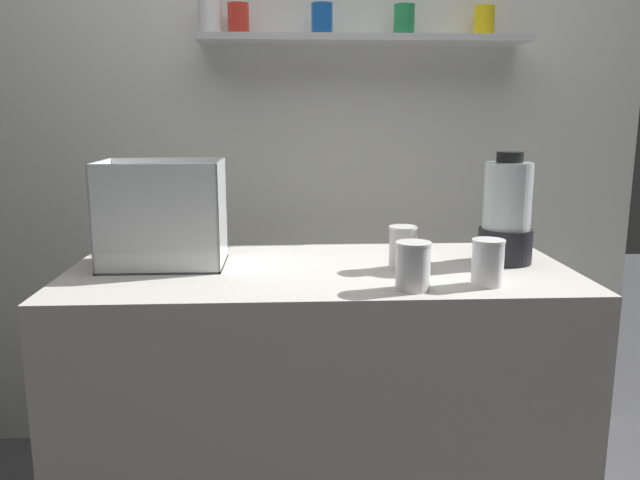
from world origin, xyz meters
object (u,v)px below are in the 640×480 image
juice_cup_orange_far_left (413,269)px  juice_cup_orange_left (403,251)px  carrot_display_bin (164,233)px  juice_cup_orange_middle (488,265)px  blender_pitcher (506,215)px

juice_cup_orange_far_left → juice_cup_orange_left: (0.01, 0.21, -0.00)m
juice_cup_orange_left → carrot_display_bin: bearing=173.0°
juice_cup_orange_far_left → juice_cup_orange_middle: (0.20, 0.03, -0.00)m
juice_cup_orange_far_left → juice_cup_orange_left: size_ratio=0.99×
carrot_display_bin → juice_cup_orange_far_left: carrot_display_bin is taller
juice_cup_orange_far_left → blender_pitcher: bearing=40.3°
juice_cup_orange_middle → carrot_display_bin: bearing=163.0°
blender_pitcher → juice_cup_orange_far_left: size_ratio=2.67×
carrot_display_bin → juice_cup_orange_middle: 0.89m
blender_pitcher → juice_cup_orange_left: 0.33m
carrot_display_bin → juice_cup_orange_middle: bearing=-17.0°
juice_cup_orange_far_left → juice_cup_orange_middle: 0.20m
juice_cup_orange_middle → juice_cup_orange_far_left: bearing=-170.9°
juice_cup_orange_middle → juice_cup_orange_left: bearing=135.7°
carrot_display_bin → blender_pitcher: bearing=-1.0°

